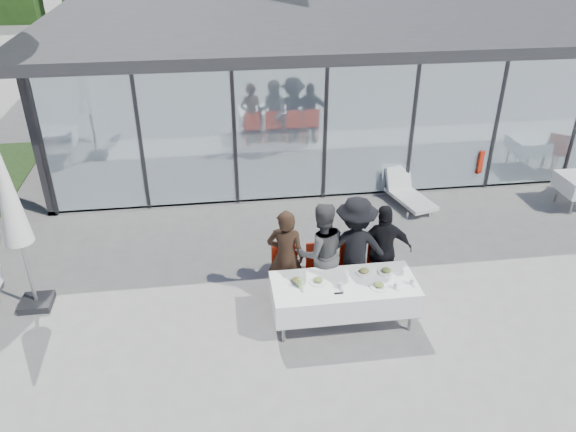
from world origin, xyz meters
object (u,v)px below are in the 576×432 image
Objects in this scene: diner_b at (321,252)px; plate_b at (318,281)px; diner_chair_c at (353,266)px; market_umbrella at (10,203)px; diner_chair_a at (285,271)px; spare_chair_b at (479,166)px; juice_bottle at (300,283)px; plate_d at (387,271)px; diner_chair_b at (320,268)px; diner_c at (355,248)px; dining_table at (344,294)px; plate_a at (297,281)px; plate_extra at (379,286)px; plate_c at (364,271)px; folded_eyeglasses at (339,293)px; diner_d at (383,251)px; lounger at (407,192)px; diner_chair_d at (381,264)px; diner_a at (286,257)px.

diner_b reaches higher than plate_b.
diner_chair_c is 5.50m from market_umbrella.
diner_chair_a is 0.33× the size of market_umbrella.
diner_b is 1.82× the size of spare_chair_b.
plate_d is at bearing 8.85° from juice_bottle.
plate_d is (0.97, -0.55, 0.24)m from diner_chair_b.
diner_c is 1.88× the size of spare_chair_b.
plate_b is 0.10× the size of market_umbrella.
diner_b reaches higher than juice_bottle.
dining_table is 7.82× the size of plate_d.
plate_a and plate_extra have the same top height.
plate_d is at bearing 5.62° from plate_b.
market_umbrella reaches higher than plate_c.
market_umbrella is at bearing 164.55° from folded_eyeglasses.
diner_d is at bearing -2.74° from diner_chair_b.
spare_chair_b is (3.52, 4.22, -0.24)m from plate_d.
diner_c is at bearing 3.04° from diner_d.
market_umbrella is (-5.79, 0.38, 1.11)m from diner_d.
folded_eyeglasses is (0.26, -0.34, -0.02)m from plate_b.
plate_a reaches higher than lounger.
diner_chair_c is (0.33, 0.75, -0.00)m from dining_table.
plate_b is 1.00× the size of plate_extra.
lounger is at bearing 65.47° from plate_extra.
plate_b is at bearing -151.36° from diner_chair_d.
diner_chair_b is 0.58× the size of diner_d.
plate_d is at bearing -19.60° from diner_chair_a.
plate_c is (0.05, -0.47, -0.14)m from diner_c.
diner_chair_d is at bearing -116.16° from lounger.
market_umbrella is at bearing -0.75° from diner_d.
plate_b is (0.42, -0.67, 0.24)m from diner_chair_a.
diner_chair_b is 1.00× the size of spare_chair_b.
diner_c is at bearing 40.07° from plate_b.
folded_eyeglasses is at bearing -115.25° from diner_chair_c.
diner_chair_b reaches higher than plate_c.
plate_c is at bearing 50.00° from diner_d.
plate_c is at bearing 174.06° from diner_a.
diner_chair_b is at bearing 180.00° from diner_chair_c.
plate_d is at bearing -5.26° from plate_c.
diner_chair_b is 1.21m from plate_extra.
diner_chair_b is 3.37× the size of plate_extra.
plate_b is (-1.22, -0.67, 0.24)m from diner_chair_d.
diner_b is at bearing -129.41° from lounger.
market_umbrella is (-4.74, 0.38, 1.06)m from diner_b.
folded_eyeglasses is 6.41m from spare_chair_b.
diner_b is 4.10m from lounger.
dining_table is at bearing -72.10° from diner_chair_b.
dining_table is 1.11m from diner_d.
plate_c is (1.11, 0.11, 0.00)m from plate_a.
diner_chair_a is at bearing 1.28° from diner_d.
plate_a is 1.46m from plate_d.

